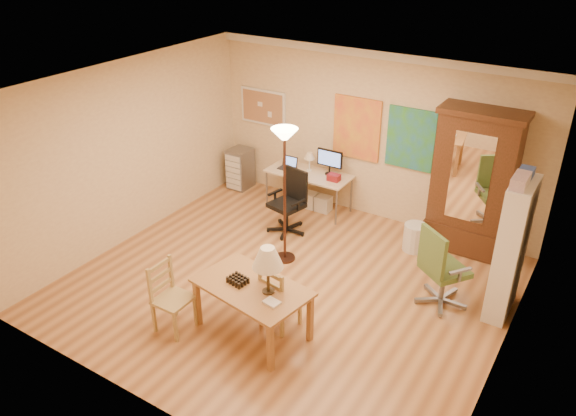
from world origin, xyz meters
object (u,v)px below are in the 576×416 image
Objects in this scene: dining_table at (257,279)px; office_chair_green at (440,284)px; bookshelf at (511,250)px; computer_desk at (311,187)px; armoire at (472,192)px; office_chair_black at (288,216)px.

dining_table is 2.40m from office_chair_green.
office_chair_green is at bearing -158.19° from bookshelf.
computer_desk is 2.66m from armoire.
armoire is (1.47, 3.25, 0.15)m from dining_table.
armoire is at bearing 123.52° from bookshelf.
computer_desk is 3.10m from office_chair_green.
armoire is at bearing 95.14° from office_chair_green.
computer_desk is at bearing 152.08° from office_chair_green.
office_chair_green is at bearing -84.86° from armoire.
office_chair_black is 3.40m from bookshelf.
bookshelf is at bearing -56.48° from armoire.
armoire reaches higher than dining_table.
dining_table is at bearing -65.81° from office_chair_black.
office_chair_green is 0.51× the size of armoire.
dining_table is 1.00× the size of computer_desk.
armoire is at bearing 1.90° from computer_desk.
office_chair_green reaches higher than computer_desk.
office_chair_black is 0.92× the size of office_chair_green.
armoire is (2.60, 0.09, 0.54)m from computer_desk.
armoire is at bearing 65.66° from dining_table.
bookshelf is (0.70, 0.28, 0.59)m from office_chair_green.
office_chair_black is 2.76m from armoire.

